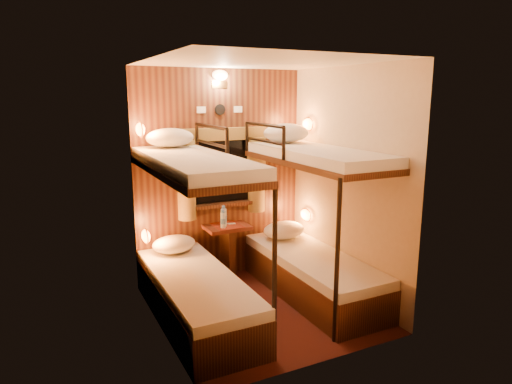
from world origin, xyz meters
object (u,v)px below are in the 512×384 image
bottle_right (224,218)px  table (227,245)px  bunk_left (196,265)px  bottle_left (223,220)px  bunk_right (313,245)px

bottle_right → table: bearing=15.8°
bunk_left → bottle_left: size_ratio=9.09×
bunk_right → table: size_ratio=2.90×
bunk_left → bottle_left: 0.93m
bunk_left → table: bearing=50.3°
bunk_left → bunk_right: (1.30, 0.00, 0.00)m
bunk_right → table: bunk_right is taller
bunk_left → bunk_right: size_ratio=1.00×
table → bottle_left: bearing=-139.3°
bunk_right → table: (-0.65, 0.78, -0.14)m
table → bottle_right: bearing=-164.2°
bottle_right → bunk_right: bearing=-47.9°
bunk_left → bottle_right: bearing=51.9°
bottle_left → bottle_right: (0.03, 0.05, 0.01)m
bunk_left → bottle_right: 0.99m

